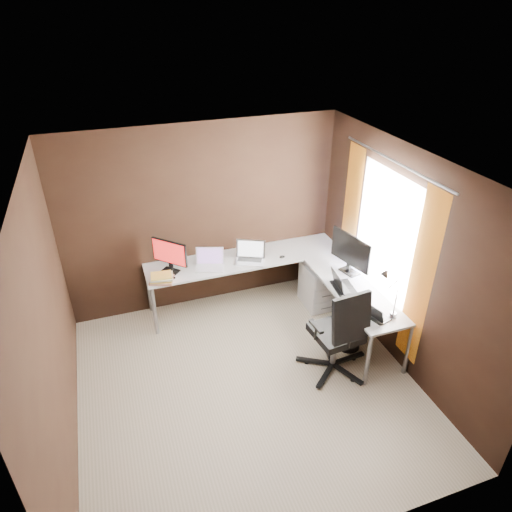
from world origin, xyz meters
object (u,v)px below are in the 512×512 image
(monitor_left, at_px, (170,254))
(desk_lamp, at_px, (389,289))
(laptop_silver, at_px, (250,256))
(office_chair, at_px, (337,347))
(drawer_pedestal, at_px, (319,285))
(laptop_black_small, at_px, (376,315))
(wastebasket, at_px, (349,336))
(book_stack, at_px, (162,278))
(monitor_right, at_px, (351,252))
(laptop_black_big, at_px, (341,285))
(laptop_white, at_px, (210,263))

(monitor_left, distance_m, desk_lamp, 2.65)
(laptop_silver, xyz_separation_m, office_chair, (0.52, -1.52, -0.45))
(drawer_pedestal, distance_m, laptop_black_small, 1.43)
(monitor_left, relative_size, desk_lamp, 0.79)
(laptop_black_small, bearing_deg, laptop_silver, 13.15)
(drawer_pedestal, xyz_separation_m, wastebasket, (-0.05, -0.94, -0.13))
(drawer_pedestal, distance_m, book_stack, 2.16)
(book_stack, bearing_deg, laptop_silver, 5.98)
(monitor_right, distance_m, book_stack, 2.35)
(monitor_left, bearing_deg, office_chair, -0.21)
(monitor_right, xyz_separation_m, desk_lamp, (-0.06, -0.90, 0.05))
(office_chair, xyz_separation_m, wastebasket, (0.34, 0.30, -0.17))
(laptop_silver, xyz_separation_m, laptop_black_big, (0.81, -0.99, -0.01))
(book_stack, bearing_deg, laptop_black_big, -23.53)
(monitor_left, relative_size, book_stack, 1.28)
(monitor_left, height_order, desk_lamp, desk_lamp)
(laptop_black_big, bearing_deg, laptop_black_small, -166.35)
(laptop_black_big, bearing_deg, monitor_left, 66.66)
(laptop_white, distance_m, desk_lamp, 2.27)
(book_stack, bearing_deg, desk_lamp, -33.94)
(laptop_white, height_order, laptop_silver, laptop_silver)
(laptop_white, distance_m, laptop_black_small, 2.18)
(laptop_black_big, height_order, book_stack, laptop_black_big)
(monitor_left, xyz_separation_m, desk_lamp, (2.05, -1.68, 0.10))
(laptop_black_big, distance_m, wastebasket, 0.65)
(book_stack, bearing_deg, drawer_pedestal, -4.08)
(drawer_pedestal, relative_size, wastebasket, 1.81)
(monitor_left, distance_m, laptop_black_small, 2.57)
(monitor_left, bearing_deg, monitor_right, 25.20)
(laptop_white, xyz_separation_m, laptop_black_small, (1.43, -1.64, -0.01))
(laptop_silver, distance_m, laptop_black_big, 1.29)
(laptop_silver, relative_size, book_stack, 1.37)
(drawer_pedestal, xyz_separation_m, monitor_right, (0.16, -0.43, 0.73))
(drawer_pedestal, height_order, book_stack, book_stack)
(monitor_right, relative_size, book_stack, 1.87)
(monitor_right, relative_size, laptop_white, 1.51)
(laptop_white, xyz_separation_m, office_chair, (1.06, -1.53, -0.45))
(book_stack, relative_size, wastebasket, 1.02)
(laptop_white, relative_size, laptop_black_big, 1.17)
(laptop_black_big, height_order, office_chair, office_chair)
(book_stack, xyz_separation_m, wastebasket, (2.05, -1.09, -0.61))
(monitor_right, bearing_deg, book_stack, 61.41)
(monitor_right, relative_size, laptop_black_big, 1.76)
(drawer_pedestal, height_order, monitor_left, monitor_left)
(monitor_right, height_order, laptop_white, monitor_right)
(laptop_white, distance_m, book_stack, 0.66)
(drawer_pedestal, xyz_separation_m, monitor_left, (-1.95, 0.35, 0.67))
(monitor_right, relative_size, laptop_silver, 1.37)
(laptop_black_small, height_order, office_chair, office_chair)
(laptop_black_small, bearing_deg, office_chair, 58.48)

